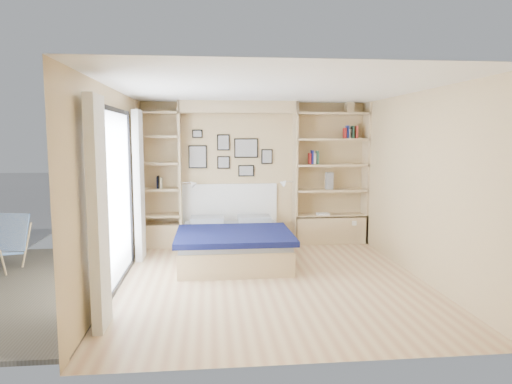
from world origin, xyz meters
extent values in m
plane|color=#D9BA87|center=(0.00, 0.00, 0.00)|extent=(4.50, 4.50, 0.00)
plane|color=tan|center=(0.00, 2.25, 1.25)|extent=(4.00, 0.00, 4.00)
plane|color=tan|center=(0.00, -2.25, 1.25)|extent=(4.00, 0.00, 4.00)
plane|color=tan|center=(-2.00, 0.00, 1.25)|extent=(0.00, 4.50, 4.50)
plane|color=tan|center=(2.00, 0.00, 1.25)|extent=(0.00, 4.50, 4.50)
plane|color=white|center=(0.00, 0.00, 2.50)|extent=(4.50, 4.50, 0.00)
cube|color=#D3BC88|center=(-1.30, 2.08, 1.25)|extent=(0.04, 0.35, 2.50)
cube|color=#D3BC88|center=(0.70, 2.08, 1.25)|extent=(0.04, 0.35, 2.50)
cube|color=#D3BC88|center=(-0.30, 2.08, 2.40)|extent=(2.00, 0.35, 0.20)
cube|color=#D3BC88|center=(1.98, 2.08, 1.25)|extent=(0.04, 0.35, 2.50)
cube|color=#D3BC88|center=(-1.98, 2.08, 1.25)|extent=(0.04, 0.35, 2.50)
cube|color=#D3BC88|center=(1.35, 2.08, 0.25)|extent=(1.30, 0.35, 0.50)
cube|color=#D3BC88|center=(-1.65, 2.08, 0.20)|extent=(0.70, 0.35, 0.40)
cube|color=black|center=(-1.97, 0.00, 2.23)|extent=(0.04, 2.08, 0.06)
cube|color=black|center=(-1.97, 0.00, 0.03)|extent=(0.04, 2.08, 0.06)
cube|color=black|center=(-1.97, -1.02, 1.10)|extent=(0.04, 0.06, 2.20)
cube|color=black|center=(-1.97, 1.02, 1.10)|extent=(0.04, 0.06, 2.20)
cube|color=silver|center=(-1.98, 0.00, 1.12)|extent=(0.01, 2.00, 2.20)
cube|color=white|center=(-1.88, -1.30, 1.15)|extent=(0.10, 0.45, 2.30)
cube|color=white|center=(-1.88, 1.30, 1.15)|extent=(0.10, 0.45, 2.30)
cube|color=#D3BC88|center=(1.35, 2.08, 0.50)|extent=(1.30, 0.35, 0.04)
cube|color=#D3BC88|center=(1.35, 2.08, 0.95)|extent=(1.30, 0.35, 0.04)
cube|color=#D3BC88|center=(1.35, 2.08, 1.40)|extent=(1.30, 0.35, 0.04)
cube|color=#D3BC88|center=(1.35, 2.08, 1.85)|extent=(1.30, 0.35, 0.04)
cube|color=#D3BC88|center=(1.35, 2.08, 2.30)|extent=(1.30, 0.35, 0.04)
cube|color=#D3BC88|center=(-1.65, 2.08, 0.55)|extent=(0.70, 0.35, 0.04)
cube|color=#D3BC88|center=(-1.65, 2.08, 1.00)|extent=(0.70, 0.35, 0.04)
cube|color=#D3BC88|center=(-1.65, 2.08, 1.45)|extent=(0.70, 0.35, 0.04)
cube|color=#D3BC88|center=(-1.65, 2.08, 1.90)|extent=(0.70, 0.35, 0.04)
cube|color=#D3BC88|center=(-1.65, 2.08, 2.30)|extent=(0.70, 0.35, 0.04)
cube|color=#D3BC88|center=(-0.45, 1.07, 0.17)|extent=(1.59, 1.98, 0.35)
cube|color=#9BA1A9|center=(-0.45, 1.07, 0.40)|extent=(1.55, 1.94, 0.10)
cube|color=#0C113F|center=(-0.45, 0.74, 0.47)|extent=(1.69, 1.39, 0.08)
cube|color=#9BA1A9|center=(-0.85, 1.76, 0.51)|extent=(0.55, 0.40, 0.12)
cube|color=#9BA1A9|center=(-0.05, 1.76, 0.51)|extent=(0.55, 0.40, 0.12)
cube|color=white|center=(-0.45, 2.22, 0.72)|extent=(1.69, 0.04, 0.70)
cube|color=black|center=(-1.00, 2.23, 1.55)|extent=(0.32, 0.02, 0.40)
cube|color=gray|center=(-1.00, 2.21, 1.55)|extent=(0.28, 0.01, 0.36)
cube|color=black|center=(-0.55, 2.23, 1.80)|extent=(0.22, 0.02, 0.28)
cube|color=gray|center=(-0.55, 2.21, 1.80)|extent=(0.18, 0.01, 0.24)
cube|color=black|center=(-0.55, 2.23, 1.45)|extent=(0.22, 0.02, 0.22)
cube|color=gray|center=(-0.55, 2.21, 1.45)|extent=(0.18, 0.01, 0.18)
cube|color=black|center=(-0.15, 2.23, 1.70)|extent=(0.42, 0.02, 0.34)
cube|color=gray|center=(-0.15, 2.21, 1.70)|extent=(0.38, 0.01, 0.30)
cube|color=black|center=(-0.15, 2.23, 1.30)|extent=(0.28, 0.02, 0.20)
cube|color=gray|center=(-0.15, 2.21, 1.30)|extent=(0.24, 0.01, 0.16)
cube|color=black|center=(0.22, 2.23, 1.55)|extent=(0.20, 0.02, 0.26)
cube|color=gray|center=(0.22, 2.21, 1.55)|extent=(0.16, 0.01, 0.22)
cube|color=black|center=(-1.00, 2.23, 1.95)|extent=(0.18, 0.02, 0.14)
cube|color=gray|center=(-1.00, 2.21, 1.95)|extent=(0.14, 0.01, 0.10)
cylinder|color=silver|center=(-1.16, 2.00, 1.12)|extent=(0.20, 0.02, 0.02)
cone|color=white|center=(-1.06, 2.00, 1.10)|extent=(0.13, 0.12, 0.15)
cylinder|color=silver|center=(0.56, 2.00, 1.12)|extent=(0.20, 0.02, 0.02)
cone|color=white|center=(0.46, 2.00, 1.10)|extent=(0.13, 0.12, 0.15)
cube|color=#A51E1E|center=(0.96, 2.07, 1.51)|extent=(0.02, 0.15, 0.19)
cube|color=navy|center=(1.00, 2.07, 1.54)|extent=(0.03, 0.15, 0.24)
cube|color=#BFB28C|center=(1.04, 2.07, 1.51)|extent=(0.04, 0.15, 0.19)
cube|color=#26593F|center=(1.09, 2.07, 1.54)|extent=(0.03, 0.15, 0.23)
cube|color=#A51E1E|center=(1.58, 2.07, 1.96)|extent=(0.02, 0.15, 0.18)
cube|color=navy|center=(1.63, 2.07, 1.98)|extent=(0.03, 0.15, 0.22)
cube|color=black|center=(1.68, 2.07, 1.96)|extent=(0.03, 0.15, 0.19)
cube|color=#C5AF8D|center=(1.66, 2.07, 1.95)|extent=(0.04, 0.15, 0.17)
cube|color=#26593F|center=(1.72, 2.07, 1.98)|extent=(0.03, 0.15, 0.22)
cube|color=#B03028|center=(1.78, 2.07, 1.98)|extent=(0.03, 0.15, 0.22)
cube|color=navy|center=(-1.68, 2.07, 1.12)|extent=(0.02, 0.15, 0.20)
cube|color=black|center=(-1.67, 2.07, 1.13)|extent=(0.03, 0.15, 0.21)
cube|color=#BFB28C|center=(-1.62, 2.07, 1.11)|extent=(0.03, 0.15, 0.19)
cube|color=#D3BC88|center=(1.66, 2.07, 2.40)|extent=(0.13, 0.13, 0.15)
cone|color=#D3BC88|center=(1.66, 2.07, 2.51)|extent=(0.20, 0.20, 0.08)
cube|color=slate|center=(1.32, 2.07, 1.12)|extent=(0.12, 0.12, 0.30)
cube|color=white|center=(1.20, 2.02, 0.54)|extent=(0.22, 0.16, 0.03)
cylinder|color=tan|center=(-3.58, 0.47, 0.20)|extent=(0.05, 0.14, 0.40)
cylinder|color=tan|center=(-3.48, 1.02, 0.30)|extent=(0.09, 0.33, 0.66)
cube|color=#325FA7|center=(-3.70, 1.09, 0.51)|extent=(0.49, 0.29, 0.53)
camera|label=1|loc=(-0.79, -5.81, 1.89)|focal=32.00mm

